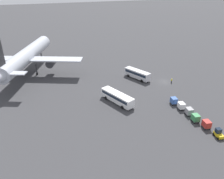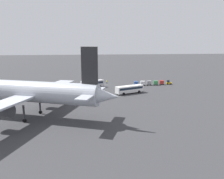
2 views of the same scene
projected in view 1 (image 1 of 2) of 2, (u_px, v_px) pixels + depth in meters
The scene contains 11 objects.
ground_plane at pixel (164, 82), 78.22m from camera, with size 600.00×600.00×0.00m, color #38383A.
airplane at pixel (27, 56), 82.29m from camera, with size 47.69×41.06×18.42m.
shuttle_bus_near at pixel (137, 74), 80.01m from camera, with size 10.49×6.52×3.23m.
shuttle_bus_far at pixel (117, 97), 64.46m from camera, with size 11.81×6.81×3.06m.
baggage_tug at pixel (219, 133), 50.72m from camera, with size 2.55×1.91×2.10m.
worker_person at pixel (172, 81), 77.07m from camera, with size 0.38×0.38×1.74m.
cargo_cart_red at pixel (207, 124), 53.58m from camera, with size 2.22×1.95×2.06m.
cargo_cart_green at pixel (196, 118), 55.99m from camera, with size 2.22×1.95×2.06m.
cargo_cart_grey at pixel (189, 111), 58.76m from camera, with size 2.22×1.95×2.06m.
cargo_cart_white at pixel (181, 106), 61.32m from camera, with size 2.22×1.95×2.06m.
cargo_cart_blue at pixel (174, 101), 63.86m from camera, with size 2.22×1.95×2.06m.
Camera 1 is at (-60.14, 42.04, 33.08)m, focal length 35.00 mm.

